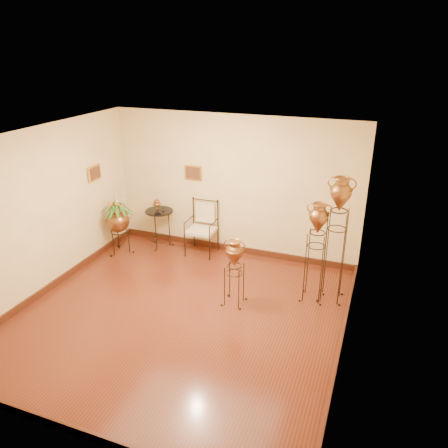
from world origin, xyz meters
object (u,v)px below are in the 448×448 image
(amphora_mid, at_px, (316,252))
(armchair, at_px, (201,229))
(side_table, at_px, (160,228))
(amphora_tall, at_px, (336,239))
(planter_urn, at_px, (118,219))

(amphora_mid, height_order, armchair, amphora_mid)
(armchair, relative_size, side_table, 1.06)
(amphora_tall, xyz_separation_m, planter_urn, (-4.30, 0.27, -0.36))
(amphora_tall, distance_m, amphora_mid, 0.38)
(amphora_mid, xyz_separation_m, armchair, (-2.42, 0.92, -0.32))
(side_table, bearing_deg, planter_urn, -140.18)
(amphora_tall, bearing_deg, side_table, 167.56)
(amphora_tall, xyz_separation_m, amphora_mid, (-0.29, -0.11, -0.22))
(amphora_mid, distance_m, planter_urn, 4.03)
(planter_urn, bearing_deg, amphora_tall, -3.60)
(amphora_mid, distance_m, side_table, 3.52)
(planter_urn, relative_size, side_table, 1.29)
(planter_urn, bearing_deg, side_table, 39.82)
(amphora_tall, distance_m, planter_urn, 4.32)
(amphora_mid, bearing_deg, amphora_tall, 21.28)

